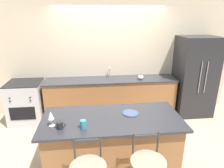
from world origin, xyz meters
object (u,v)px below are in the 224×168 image
pumpkin_decoration (141,77)px  oven_range (27,102)px  refrigerator (194,77)px  dinner_plate (131,113)px  tumbler_cup (83,124)px  coffee_mug (60,125)px  wine_glass (51,116)px

pumpkin_decoration → oven_range: bearing=179.0°
pumpkin_decoration → refrigerator: bearing=1.4°
refrigerator → dinner_plate: refrigerator is taller
oven_range → tumbler_cup: bearing=-55.7°
oven_range → coffee_mug: (1.04, -1.94, 0.49)m
wine_glass → pumpkin_decoration: size_ratio=1.65×
coffee_mug → pumpkin_decoration: size_ratio=0.92×
wine_glass → coffee_mug: wine_glass is taller
dinner_plate → coffee_mug: coffee_mug is taller
coffee_mug → pumpkin_decoration: pumpkin_decoration is taller
oven_range → tumbler_cup: tumbler_cup is taller
refrigerator → oven_range: 3.90m
oven_range → wine_glass: bearing=-63.7°
wine_glass → oven_range: bearing=116.3°
tumbler_cup → pumpkin_decoration: (1.24, 1.92, 0.01)m
dinner_plate → refrigerator: bearing=41.3°
refrigerator → dinner_plate: 2.45m
wine_glass → tumbler_cup: wine_glass is taller
coffee_mug → tumbler_cup: tumbler_cup is taller
oven_range → wine_glass: (0.92, -1.86, 0.60)m
dinner_plate → oven_range: bearing=141.3°
wine_glass → coffee_mug: size_ratio=1.79×
oven_range → coffee_mug: coffee_mug is taller
coffee_mug → wine_glass: bearing=145.1°
oven_range → dinner_plate: 2.64m
wine_glass → coffee_mug: bearing=-34.9°
wine_glass → coffee_mug: 0.18m
pumpkin_decoration → wine_glass: bearing=-132.4°
dinner_plate → coffee_mug: 1.04m
coffee_mug → pumpkin_decoration: bearing=51.0°
tumbler_cup → wine_glass: bearing=166.2°
tumbler_cup → pumpkin_decoration: 2.28m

